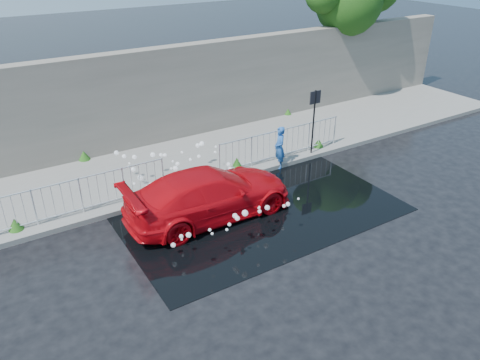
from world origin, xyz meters
name	(u,v)px	position (x,y,z in m)	size (l,w,h in m)	color
ground	(264,230)	(0.00, 0.00, 0.00)	(90.00, 90.00, 0.00)	black
pavement	(185,162)	(0.00, 5.00, 0.07)	(30.00, 4.00, 0.15)	slate
curb	(212,184)	(0.00, 3.00, 0.08)	(30.00, 0.25, 0.16)	slate
retaining_wall	(156,96)	(0.00, 7.20, 1.90)	(30.00, 0.60, 3.50)	#686258
puddle	(259,209)	(0.50, 1.00, 0.01)	(8.00, 5.00, 0.01)	black
sign_post	(314,112)	(4.20, 3.10, 1.72)	(0.45, 0.06, 2.50)	black
railing_left	(81,194)	(-4.00, 3.35, 0.74)	(5.05, 0.05, 1.10)	silver
railing_right	(281,143)	(3.00, 3.35, 0.74)	(5.05, 0.05, 1.10)	silver
weeds	(186,163)	(-0.24, 4.39, 0.32)	(12.17, 3.93, 0.43)	#194311
water_spray	(184,177)	(-1.10, 2.72, 0.76)	(3.60, 5.53, 0.98)	white
red_car	(210,194)	(-0.88, 1.48, 0.71)	(1.99, 4.90, 1.42)	red
person	(280,148)	(2.68, 3.00, 0.75)	(0.55, 0.36, 1.50)	#2258AA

